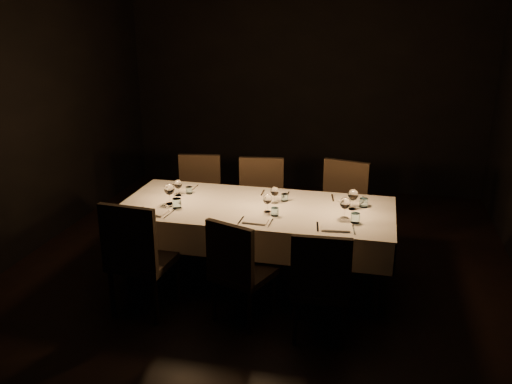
% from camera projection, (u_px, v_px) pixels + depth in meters
% --- Properties ---
extents(room, '(5.01, 6.01, 3.01)m').
position_uv_depth(room, '(256.00, 128.00, 4.77)').
color(room, black).
rests_on(room, ground).
extents(dining_table, '(2.52, 1.12, 0.76)m').
position_uv_depth(dining_table, '(256.00, 214.00, 5.03)').
color(dining_table, black).
rests_on(dining_table, ground).
extents(chair_near_left, '(0.53, 0.53, 1.03)m').
position_uv_depth(chair_near_left, '(138.00, 254.00, 4.50)').
color(chair_near_left, black).
rests_on(chair_near_left, ground).
extents(place_setting_near_left, '(0.37, 0.42, 0.20)m').
position_uv_depth(place_setting_near_left, '(166.00, 199.00, 4.95)').
color(place_setting_near_left, silver).
rests_on(place_setting_near_left, dining_table).
extents(chair_near_center, '(0.57, 0.57, 0.92)m').
position_uv_depth(chair_near_center, '(238.00, 267.00, 4.39)').
color(chair_near_center, black).
rests_on(chair_near_center, ground).
extents(place_setting_near_center, '(0.30, 0.39, 0.17)m').
position_uv_depth(place_setting_near_center, '(266.00, 209.00, 4.75)').
color(place_setting_near_center, silver).
rests_on(place_setting_near_center, dining_table).
extents(chair_near_right, '(0.47, 0.47, 0.93)m').
position_uv_depth(chair_near_right, '(321.00, 282.00, 4.14)').
color(chair_near_right, black).
rests_on(chair_near_right, ground).
extents(place_setting_near_right, '(0.36, 0.41, 0.19)m').
position_uv_depth(place_setting_near_right, '(345.00, 214.00, 4.60)').
color(place_setting_near_right, silver).
rests_on(place_setting_near_right, dining_table).
extents(chair_far_left, '(0.53, 0.53, 0.97)m').
position_uv_depth(chair_far_left, '(199.00, 195.00, 6.00)').
color(chair_far_left, black).
rests_on(chair_far_left, ground).
extents(place_setting_far_left, '(0.29, 0.39, 0.16)m').
position_uv_depth(place_setting_far_left, '(182.00, 186.00, 5.36)').
color(place_setting_far_left, silver).
rests_on(place_setting_far_left, dining_table).
extents(chair_far_center, '(0.54, 0.54, 0.99)m').
position_uv_depth(chair_far_center, '(261.00, 201.00, 5.78)').
color(chair_far_center, black).
rests_on(chair_far_center, ground).
extents(place_setting_far_center, '(0.30, 0.39, 0.16)m').
position_uv_depth(place_setting_far_center, '(277.00, 193.00, 5.15)').
color(place_setting_far_center, silver).
rests_on(place_setting_far_center, dining_table).
extents(chair_far_right, '(0.58, 0.58, 1.00)m').
position_uv_depth(chair_far_right, '(341.00, 206.00, 5.63)').
color(chair_far_right, black).
rests_on(chair_far_right, ground).
extents(place_setting_far_right, '(0.36, 0.41, 0.19)m').
position_uv_depth(place_setting_far_right, '(354.00, 198.00, 4.99)').
color(place_setting_far_right, silver).
rests_on(place_setting_far_right, dining_table).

